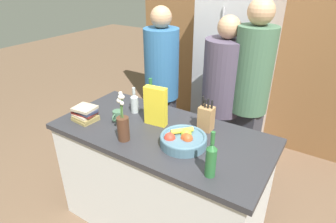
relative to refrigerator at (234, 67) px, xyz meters
The scene contains 16 objects.
ground_plane 1.75m from the refrigerator, 90.45° to the right, with size 14.00×14.00×0.00m, color brown.
kitchen_island 1.53m from the refrigerator, 90.45° to the right, with size 1.60×0.77×0.90m.
back_wall_wood 0.47m from the refrigerator, 91.80° to the left, with size 2.80×0.12×2.60m.
refrigerator is the anchor object (origin of this frame).
fruit_bowl 1.52m from the refrigerator, 81.91° to the right, with size 0.32×0.32×0.10m.
knife_block 1.26m from the refrigerator, 78.50° to the right, with size 0.10×0.09×0.26m.
flower_vase 1.67m from the refrigerator, 95.67° to the right, with size 0.08×0.08×0.36m.
cereal_box 1.37m from the refrigerator, 94.35° to the right, with size 0.18×0.08×0.30m.
coffee_mug 1.53m from the refrigerator, 104.51° to the right, with size 0.08×0.11×0.08m.
book_stack 1.72m from the refrigerator, 110.54° to the right, with size 0.19×0.17×0.11m.
bottle_oil 1.17m from the refrigerator, 105.84° to the right, with size 0.08×0.08×0.25m.
bottle_vinegar 1.34m from the refrigerator, 105.72° to the right, with size 0.06×0.06×0.22m.
bottle_wine 1.76m from the refrigerator, 73.57° to the right, with size 0.06×0.06×0.29m.
person_at_sink 0.87m from the refrigerator, 123.35° to the right, with size 0.33×0.33×1.68m.
person_in_blue 0.69m from the refrigerator, 77.58° to the right, with size 0.37×0.37×1.64m.
person_in_red_tee 0.76m from the refrigerator, 59.84° to the right, with size 0.32×0.32×1.78m.
Camera 1 is at (0.99, -1.45, 1.97)m, focal length 30.00 mm.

